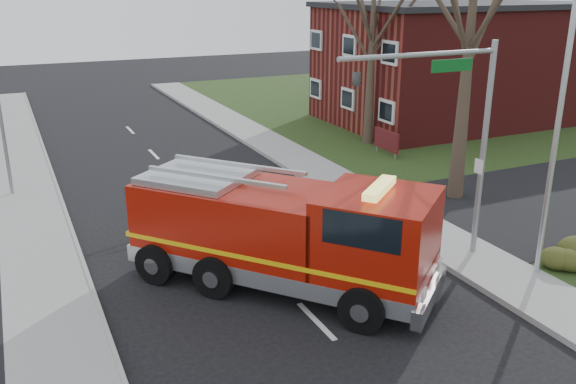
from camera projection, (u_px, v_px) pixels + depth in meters
name	position (u px, v px, depth m)	size (l,w,h in m)	color
ground	(316.00, 321.00, 15.87)	(120.00, 120.00, 0.00)	black
sidewalk_right	(499.00, 273.00, 18.33)	(2.40, 80.00, 0.15)	gray
sidewalk_left	(66.00, 381.00, 13.36)	(2.40, 80.00, 0.15)	gray
brick_building	(454.00, 63.00, 37.72)	(15.40, 10.40, 7.25)	maroon
health_center_sign	(386.00, 140.00, 30.50)	(0.12, 2.00, 1.40)	#521317
bare_tree_near	(472.00, 10.00, 22.41)	(6.00, 6.00, 12.00)	#32261D
bare_tree_far	(373.00, 22.00, 31.02)	(5.25, 5.25, 10.50)	#32261D
traffic_signal_mast	(453.00, 115.00, 17.71)	(5.29, 0.18, 6.80)	gray
streetlight_pole	(556.00, 128.00, 16.83)	(1.48, 0.16, 8.40)	#B7BABF
utility_pole_far	(0.00, 113.00, 23.99)	(0.14, 0.14, 7.00)	gray
fire_engine	(284.00, 235.00, 17.28)	(7.77, 8.45, 3.47)	#981207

